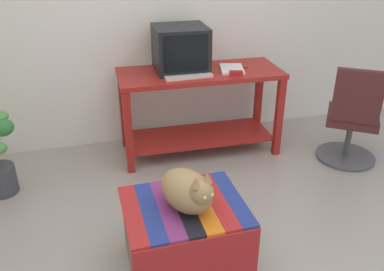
# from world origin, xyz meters

# --- Properties ---
(back_wall) EXTENTS (8.00, 0.10, 2.60)m
(back_wall) POSITION_xyz_m (0.00, 2.05, 1.30)
(back_wall) COLOR silver
(back_wall) RESTS_ON ground_plane
(desk) EXTENTS (1.44, 0.62, 0.77)m
(desk) POSITION_xyz_m (0.30, 1.60, 0.53)
(desk) COLOR maroon
(desk) RESTS_ON ground_plane
(tv_monitor) EXTENTS (0.46, 0.44, 0.38)m
(tv_monitor) POSITION_xyz_m (0.14, 1.68, 0.96)
(tv_monitor) COLOR black
(tv_monitor) RESTS_ON desk
(keyboard) EXTENTS (0.40, 0.16, 0.02)m
(keyboard) POSITION_xyz_m (0.15, 1.48, 0.79)
(keyboard) COLOR beige
(keyboard) RESTS_ON desk
(book) EXTENTS (0.26, 0.32, 0.02)m
(book) POSITION_xyz_m (0.57, 1.55, 0.78)
(book) COLOR white
(book) RESTS_ON desk
(ottoman_with_blanket) EXTENTS (0.70, 0.59, 0.44)m
(ottoman_with_blanket) POSITION_xyz_m (-0.22, 0.20, 0.22)
(ottoman_with_blanket) COLOR #7A664C
(ottoman_with_blanket) RESTS_ON ground_plane
(cat) EXTENTS (0.36, 0.46, 0.29)m
(cat) POSITION_xyz_m (-0.20, 0.16, 0.57)
(cat) COLOR #9E7A4C
(cat) RESTS_ON ottoman_with_blanket
(office_chair) EXTENTS (0.59, 0.59, 0.89)m
(office_chair) POSITION_xyz_m (1.50, 1.04, 0.39)
(office_chair) COLOR #4C4C51
(office_chair) RESTS_ON ground_plane
(stapler) EXTENTS (0.12, 0.07, 0.04)m
(stapler) POSITION_xyz_m (0.55, 1.41, 0.79)
(stapler) COLOR #A31E1E
(stapler) RESTS_ON desk
(pen) EXTENTS (0.14, 0.05, 0.01)m
(pen) POSITION_xyz_m (0.66, 1.59, 0.78)
(pen) COLOR black
(pen) RESTS_ON desk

